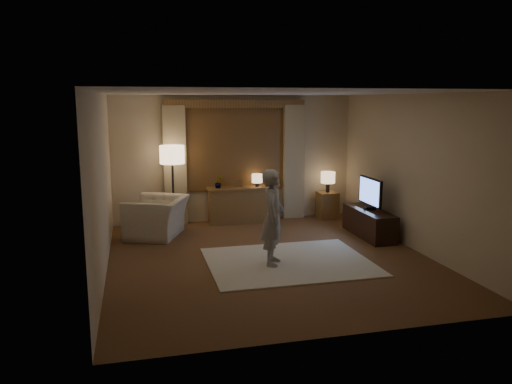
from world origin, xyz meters
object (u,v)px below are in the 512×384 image
object	(u,v)px
sideboard	(238,206)
tv_stand	(369,223)
person	(273,217)
side_table	(327,205)
armchair	(157,217)

from	to	relation	value
sideboard	tv_stand	xyz separation A→B (m)	(2.14, -1.62, -0.10)
person	side_table	bearing A→B (deg)	-14.04
side_table	sideboard	bearing A→B (deg)	178.52
sideboard	person	distance (m)	2.83
sideboard	armchair	distance (m)	1.82
armchair	side_table	bearing A→B (deg)	121.96
armchair	tv_stand	distance (m)	3.94
armchair	person	size ratio (longest dim) A/B	0.76
armchair	person	world-z (taller)	person
side_table	person	size ratio (longest dim) A/B	0.38
armchair	tv_stand	xyz separation A→B (m)	(3.82, -0.92, -0.11)
sideboard	tv_stand	bearing A→B (deg)	-37.18
sideboard	person	size ratio (longest dim) A/B	0.82
armchair	tv_stand	size ratio (longest dim) A/B	0.80
sideboard	armchair	xyz separation A→B (m)	(-1.68, -0.70, 0.01)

